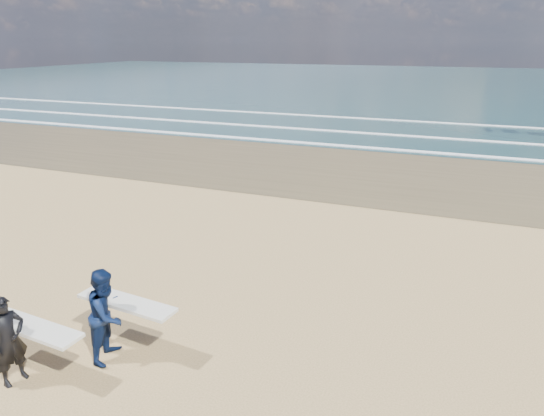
% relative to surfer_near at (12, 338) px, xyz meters
% --- Properties ---
extents(surfer_near, '(2.23, 1.05, 1.77)m').
position_rel_surfer_near_xyz_m(surfer_near, '(0.00, 0.00, 0.00)').
color(surfer_near, black).
rests_on(surfer_near, ground).
extents(surfer_far, '(2.24, 1.23, 1.94)m').
position_rel_surfer_near_xyz_m(surfer_far, '(1.16, 1.26, 0.07)').
color(surfer_far, '#0A193C').
rests_on(surfer_far, ground).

